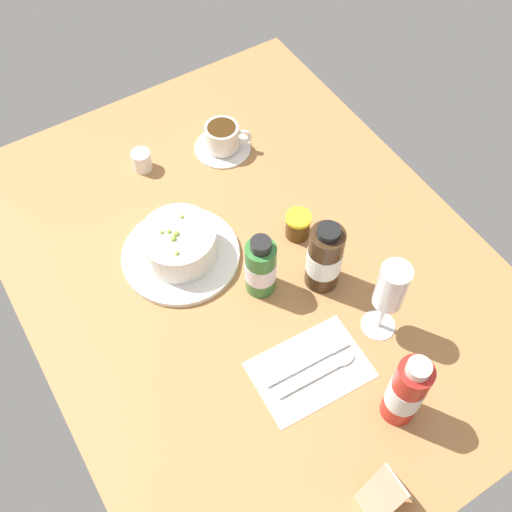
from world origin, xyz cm
name	(u,v)px	position (x,y,z in cm)	size (l,w,h in cm)	color
ground_plane	(250,267)	(0.00, 0.00, -1.50)	(110.00, 84.00, 3.00)	#9E6B3D
porridge_bowl	(179,246)	(-8.17, -10.60, 3.63)	(22.70, 22.70, 8.39)	silver
cutlery_setting	(312,368)	(24.42, -2.47, 0.25)	(14.40, 20.16, 0.90)	silver
coffee_cup	(223,139)	(-28.64, 10.81, 2.90)	(12.35, 12.35, 6.36)	silver
creamer_jug	(142,161)	(-32.79, -6.61, 2.34)	(4.95, 4.09, 5.09)	silver
wine_glass	(391,290)	(23.81, 12.40, 12.50)	(6.16, 6.16, 18.26)	white
jam_jar	(298,225)	(-0.82, 11.54, 2.85)	(5.05, 5.05, 5.62)	#482C0E
sauce_bottle_green	(261,267)	(5.51, -1.08, 6.38)	(5.76, 5.76, 14.23)	#337233
sauce_bottle_red	(406,391)	(37.79, 5.17, 8.16)	(5.67, 5.67, 17.74)	#B21E19
sauce_bottle_brown	(324,258)	(10.38, 9.34, 7.34)	(6.46, 6.46, 15.81)	#382314
menu_card	(390,490)	(47.62, -5.42, 5.55)	(5.29, 7.67, 11.22)	#D6A785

